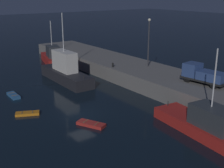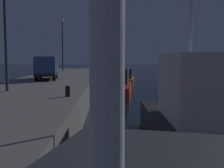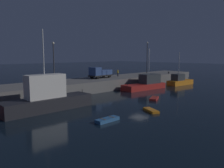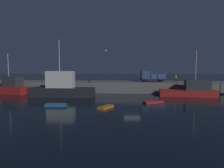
# 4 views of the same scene
# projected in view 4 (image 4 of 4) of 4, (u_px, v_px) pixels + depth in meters

# --- Properties ---
(ground_plane) EXTENTS (320.00, 320.00, 0.00)m
(ground_plane) POSITION_uv_depth(u_px,v_px,m) (132.00, 102.00, 29.37)
(ground_plane) COLOR black
(pier_quay) EXTENTS (70.99, 8.42, 2.18)m
(pier_quay) POSITION_uv_depth(u_px,v_px,m) (130.00, 86.00, 43.50)
(pier_quay) COLOR slate
(pier_quay) RESTS_ON ground
(fishing_trawler_red) EXTENTS (11.80, 3.20, 10.34)m
(fishing_trawler_red) POSITION_uv_depth(u_px,v_px,m) (62.00, 88.00, 34.99)
(fishing_trawler_red) COLOR #232328
(fishing_trawler_red) RESTS_ON ground
(fishing_boat_white) EXTENTS (10.36, 4.28, 8.54)m
(fishing_boat_white) POSITION_uv_depth(u_px,v_px,m) (191.00, 90.00, 35.59)
(fishing_boat_white) COLOR red
(fishing_boat_white) RESTS_ON ground
(fishing_boat_orange) EXTENTS (9.56, 5.28, 8.11)m
(fishing_boat_orange) POSITION_uv_depth(u_px,v_px,m) (10.00, 88.00, 39.53)
(fishing_boat_orange) COLOR red
(fishing_boat_orange) RESTS_ON ground
(dinghy_orange_near) EXTENTS (1.99, 2.78, 0.33)m
(dinghy_orange_near) POSITION_uv_depth(u_px,v_px,m) (106.00, 107.00, 24.77)
(dinghy_orange_near) COLOR orange
(dinghy_orange_near) RESTS_ON ground
(rowboat_white_mid) EXTENTS (3.17, 2.31, 0.37)m
(rowboat_white_mid) POSITION_uv_depth(u_px,v_px,m) (153.00, 102.00, 28.50)
(rowboat_white_mid) COLOR #B22823
(rowboat_white_mid) RESTS_ON ground
(dinghy_red_small) EXTENTS (2.82, 0.98, 0.41)m
(dinghy_red_small) POSITION_uv_depth(u_px,v_px,m) (56.00, 105.00, 26.01)
(dinghy_red_small) COLOR #2D6099
(dinghy_red_small) RESTS_ON ground
(lamp_post_west) EXTENTS (0.44, 0.44, 7.33)m
(lamp_post_west) POSITION_uv_depth(u_px,v_px,m) (106.00, 63.00, 44.61)
(lamp_post_west) COLOR #38383D
(lamp_post_west) RESTS_ON pier_quay
(utility_truck) EXTENTS (5.96, 2.70, 2.40)m
(utility_truck) POSITION_uv_depth(u_px,v_px,m) (152.00, 76.00, 43.49)
(utility_truck) COLOR black
(utility_truck) RESTS_ON pier_quay
(dockworker) EXTENTS (0.43, 0.35, 1.63)m
(dockworker) POSITION_uv_depth(u_px,v_px,m) (176.00, 78.00, 42.98)
(dockworker) COLOR black
(dockworker) RESTS_ON pier_quay
(bollard_west) EXTENTS (0.28, 0.28, 0.45)m
(bollard_west) POSITION_uv_depth(u_px,v_px,m) (200.00, 82.00, 38.60)
(bollard_west) COLOR black
(bollard_west) RESTS_ON pier_quay
(bollard_east) EXTENTS (0.28, 0.28, 0.64)m
(bollard_east) POSITION_uv_depth(u_px,v_px,m) (90.00, 81.00, 40.61)
(bollard_east) COLOR black
(bollard_east) RESTS_ON pier_quay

